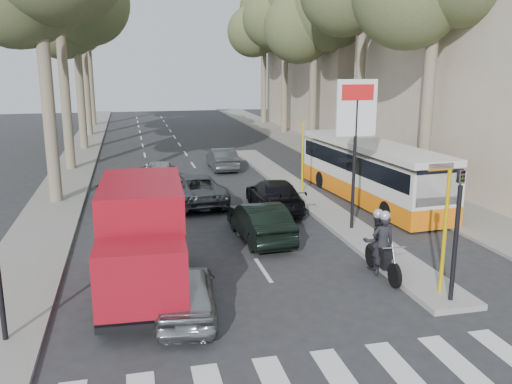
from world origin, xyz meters
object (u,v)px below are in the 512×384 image
red_truck (143,238)px  motorcycle (380,244)px  silver_hatchback (186,292)px  dark_hatchback (260,221)px  city_bus (370,170)px

red_truck → motorcycle: bearing=1.2°
silver_hatchback → red_truck: (-0.95, 1.64, 0.96)m
silver_hatchback → motorcycle: 6.10m
dark_hatchback → city_bus: size_ratio=0.40×
city_bus → red_truck: bearing=-146.0°
silver_hatchback → red_truck: size_ratio=0.64×
dark_hatchback → red_truck: size_ratio=0.72×
silver_hatchback → red_truck: red_truck is taller
dark_hatchback → city_bus: city_bus is taller
silver_hatchback → city_bus: 13.63m
red_truck → silver_hatchback: bearing=-57.3°
red_truck → dark_hatchback: bearing=44.7°
silver_hatchback → dark_hatchback: dark_hatchback is taller
silver_hatchback → dark_hatchback: (3.20, 5.40, 0.06)m
dark_hatchback → red_truck: red_truck is taller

